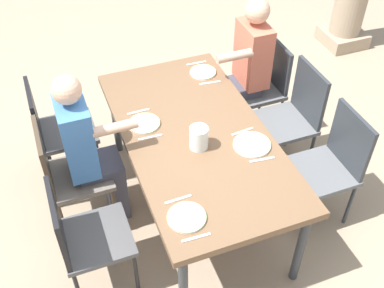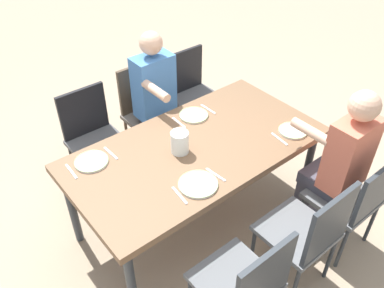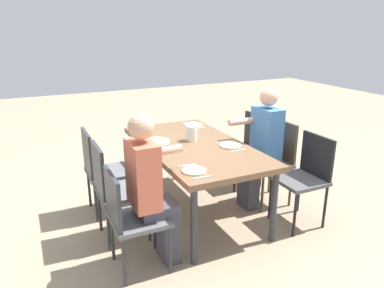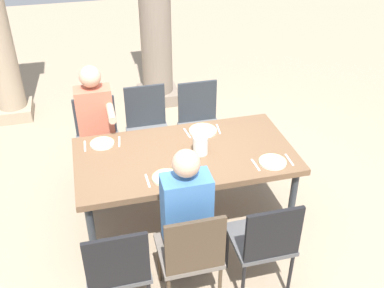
% 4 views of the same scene
% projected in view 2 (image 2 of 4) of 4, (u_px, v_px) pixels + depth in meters
% --- Properties ---
extents(ground_plane, '(16.00, 16.00, 0.00)m').
position_uv_depth(ground_plane, '(196.00, 217.00, 3.37)').
color(ground_plane, gray).
extents(dining_table, '(1.87, 0.98, 0.77)m').
position_uv_depth(dining_table, '(196.00, 153.00, 2.93)').
color(dining_table, brown).
rests_on(dining_table, ground).
extents(chair_west_north, '(0.44, 0.44, 0.88)m').
position_uv_depth(chair_west_north, '(354.00, 198.00, 2.84)').
color(chair_west_north, '#5B5E61').
rests_on(chair_west_north, ground).
extents(chair_west_south, '(0.44, 0.44, 0.92)m').
position_uv_depth(chair_west_south, '(192.00, 91.00, 3.93)').
color(chair_west_south, '#4F4F50').
rests_on(chair_west_south, ground).
extents(chair_mid_north, '(0.44, 0.44, 0.95)m').
position_uv_depth(chair_mid_north, '(309.00, 232.00, 2.56)').
color(chair_mid_north, '#5B5E61').
rests_on(chair_mid_north, ground).
extents(chair_mid_south, '(0.44, 0.44, 0.94)m').
position_uv_depth(chair_mid_south, '(148.00, 109.00, 3.67)').
color(chair_mid_south, '#6A6158').
rests_on(chair_mid_south, ground).
extents(chair_east_north, '(0.44, 0.44, 0.93)m').
position_uv_depth(chair_east_north, '(246.00, 283.00, 2.30)').
color(chair_east_north, '#5B5E61').
rests_on(chair_east_north, ground).
extents(chair_east_south, '(0.44, 0.44, 0.90)m').
position_uv_depth(chair_east_south, '(93.00, 134.00, 3.41)').
color(chair_east_south, '#4F4F50').
rests_on(chair_east_south, ground).
extents(diner_woman_green, '(0.35, 0.49, 1.32)m').
position_uv_depth(diner_woman_green, '(337.00, 163.00, 2.84)').
color(diner_woman_green, '#3F3F4C').
rests_on(diner_woman_green, ground).
extents(diner_man_white, '(0.35, 0.49, 1.32)m').
position_uv_depth(diner_man_white, '(159.00, 103.00, 3.46)').
color(diner_man_white, '#3F3F4C').
rests_on(diner_man_white, ground).
extents(plate_0, '(0.21, 0.21, 0.02)m').
position_uv_depth(plate_0, '(293.00, 131.00, 3.02)').
color(plate_0, white).
rests_on(plate_0, dining_table).
extents(fork_0, '(0.02, 0.17, 0.01)m').
position_uv_depth(fork_0, '(305.00, 124.00, 3.10)').
color(fork_0, silver).
rests_on(fork_0, dining_table).
extents(spoon_0, '(0.04, 0.17, 0.01)m').
position_uv_depth(spoon_0, '(279.00, 139.00, 2.95)').
color(spoon_0, silver).
rests_on(spoon_0, dining_table).
extents(plate_1, '(0.23, 0.23, 0.02)m').
position_uv_depth(plate_1, '(194.00, 115.00, 3.18)').
color(plate_1, silver).
rests_on(plate_1, dining_table).
extents(fork_1, '(0.02, 0.17, 0.01)m').
position_uv_depth(fork_1, '(208.00, 109.00, 3.26)').
color(fork_1, silver).
rests_on(fork_1, dining_table).
extents(spoon_1, '(0.02, 0.17, 0.01)m').
position_uv_depth(spoon_1, '(179.00, 123.00, 3.11)').
color(spoon_1, silver).
rests_on(spoon_1, dining_table).
extents(plate_2, '(0.26, 0.26, 0.02)m').
position_uv_depth(plate_2, '(198.00, 184.00, 2.57)').
color(plate_2, white).
rests_on(plate_2, dining_table).
extents(fork_2, '(0.03, 0.17, 0.01)m').
position_uv_depth(fork_2, '(216.00, 175.00, 2.65)').
color(fork_2, silver).
rests_on(fork_2, dining_table).
extents(spoon_2, '(0.03, 0.17, 0.01)m').
position_uv_depth(spoon_2, '(180.00, 195.00, 2.50)').
color(spoon_2, silver).
rests_on(spoon_2, dining_table).
extents(plate_3, '(0.23, 0.23, 0.02)m').
position_uv_depth(plate_3, '(91.00, 161.00, 2.75)').
color(plate_3, white).
rests_on(plate_3, dining_table).
extents(fork_3, '(0.02, 0.17, 0.01)m').
position_uv_depth(fork_3, '(111.00, 153.00, 2.82)').
color(fork_3, silver).
rests_on(fork_3, dining_table).
extents(spoon_3, '(0.02, 0.17, 0.01)m').
position_uv_depth(spoon_3, '(71.00, 171.00, 2.68)').
color(spoon_3, silver).
rests_on(spoon_3, dining_table).
extents(water_pitcher, '(0.13, 0.13, 0.16)m').
position_uv_depth(water_pitcher, '(180.00, 143.00, 2.80)').
color(water_pitcher, white).
rests_on(water_pitcher, dining_table).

